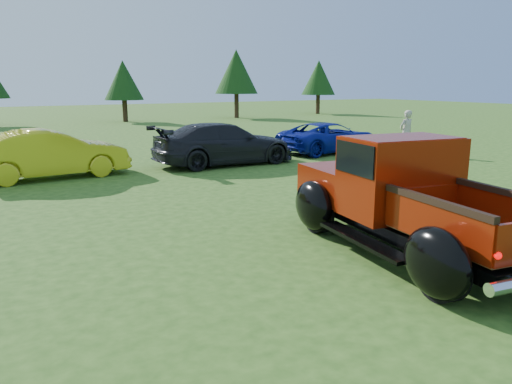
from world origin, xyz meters
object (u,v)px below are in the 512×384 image
tree_mid_right (123,80)px  tree_east (236,72)px  tree_far_east (319,78)px  show_car_grey (224,144)px  spectator (406,132)px  pickup_truck (399,195)px  show_car_blue (329,137)px  show_car_yellow (51,154)px

tree_mid_right → tree_east: 9.04m
tree_far_east → show_car_grey: bearing=-133.5°
tree_mid_right → spectator: bearing=-77.4°
tree_east → pickup_truck: tree_east is taller
tree_mid_right → tree_far_east: bearing=1.6°
tree_mid_right → show_car_blue: bearing=-82.7°
show_car_grey → spectator: size_ratio=2.88×
tree_mid_right → show_car_blue: 20.85m
tree_mid_right → show_car_yellow: 22.46m
show_car_grey → spectator: 7.64m
tree_far_east → pickup_truck: bearing=-125.1°
show_car_yellow → show_car_blue: bearing=-92.2°
show_car_yellow → show_car_blue: show_car_yellow is taller
pickup_truck → spectator: (8.95, 8.28, -0.04)m
pickup_truck → spectator: pickup_truck is taller
tree_east → show_car_yellow: size_ratio=1.21×
pickup_truck → show_car_blue: 12.11m
pickup_truck → show_car_yellow: (-4.24, 9.92, -0.19)m
spectator → show_car_yellow: bearing=-7.3°
tree_mid_right → spectator: size_ratio=2.51×
show_car_yellow → show_car_grey: show_car_yellow is taller
tree_east → spectator: 22.47m
show_car_blue → tree_east: bearing=-22.5°
show_car_yellow → spectator: (13.19, -1.64, 0.14)m
tree_east → show_car_grey: tree_east is taller
tree_far_east → show_car_grey: 29.91m
tree_far_east → pickup_truck: size_ratio=0.88×
tree_east → pickup_truck: 32.98m
tree_mid_right → tree_east: tree_east is taller
show_car_yellow → show_car_grey: size_ratio=0.88×
tree_far_east → pickup_truck: 38.22m
pickup_truck → show_car_blue: bearing=65.4°
tree_mid_right → spectator: tree_mid_right is taller
show_car_grey → show_car_blue: show_car_grey is taller
show_car_yellow → show_car_grey: 5.67m
pickup_truck → tree_east: bearing=75.0°
tree_east → spectator: tree_east is taller
show_car_grey → spectator: spectator is taller
show_car_yellow → pickup_truck: bearing=-160.4°
tree_east → pickup_truck: (-12.93, -30.22, -2.74)m
tree_far_east → spectator: size_ratio=2.74×
tree_far_east → show_car_grey: size_ratio=0.95×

